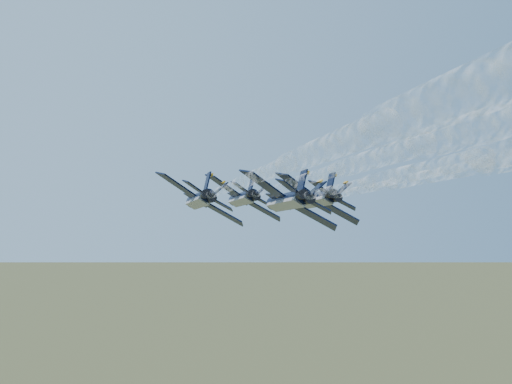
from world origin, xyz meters
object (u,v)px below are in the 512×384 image
object	(u,v)px
jet_right	(316,199)
jet_left	(199,199)
jet_lead	(242,198)
jet_slot	(287,200)

from	to	relation	value
jet_right	jet_left	bearing A→B (deg)	179.94
jet_lead	jet_slot	bearing A→B (deg)	-89.12
jet_right	jet_slot	distance (m)	15.80
jet_left	jet_lead	bearing A→B (deg)	57.32
jet_lead	jet_left	world-z (taller)	same
jet_lead	jet_slot	distance (m)	28.03
jet_slot	jet_right	bearing A→B (deg)	59.24
jet_left	jet_slot	xyz separation A→B (m)	(7.71, -14.81, 0.00)
jet_left	jet_right	size ratio (longest dim) A/B	1.00
jet_lead	jet_right	bearing A→B (deg)	-59.49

